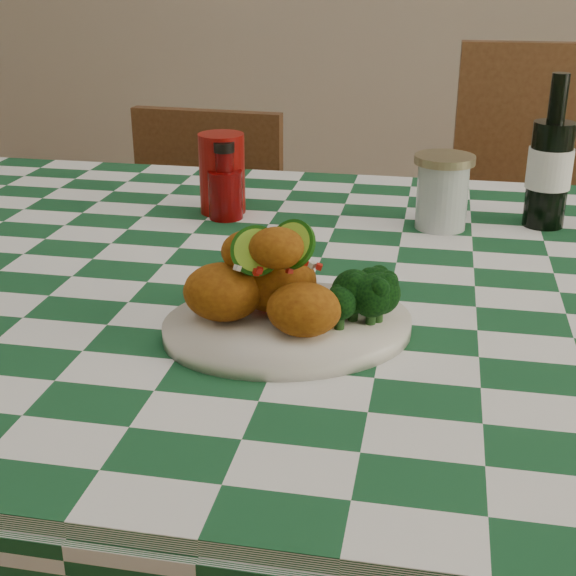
% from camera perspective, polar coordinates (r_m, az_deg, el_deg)
% --- Properties ---
extents(dining_table, '(1.66, 1.06, 0.79)m').
position_cam_1_polar(dining_table, '(1.24, 1.63, -16.11)').
color(dining_table, '#174C29').
rests_on(dining_table, ground).
extents(plate, '(0.33, 0.30, 0.02)m').
position_cam_1_polar(plate, '(0.88, 0.00, -2.77)').
color(plate, silver).
rests_on(plate, dining_table).
extents(fried_chicken_pile, '(0.16, 0.12, 0.10)m').
position_cam_1_polar(fried_chicken_pile, '(0.86, -0.64, 0.99)').
color(fried_chicken_pile, '#95540E').
rests_on(fried_chicken_pile, plate).
extents(broccoli_side, '(0.07, 0.07, 0.05)m').
position_cam_1_polar(broccoli_side, '(0.86, 5.09, -0.65)').
color(broccoli_side, black).
rests_on(broccoli_side, plate).
extents(red_tumbler, '(0.09, 0.09, 0.13)m').
position_cam_1_polar(red_tumbler, '(1.29, -4.71, 8.12)').
color(red_tumbler, maroon).
rests_on(red_tumbler, dining_table).
extents(ketchup_bottle, '(0.07, 0.07, 0.12)m').
position_cam_1_polar(ketchup_bottle, '(1.26, -4.49, 7.61)').
color(ketchup_bottle, '#5B0404').
rests_on(ketchup_bottle, dining_table).
extents(mason_jar, '(0.09, 0.09, 0.11)m').
position_cam_1_polar(mason_jar, '(1.23, 10.92, 6.72)').
color(mason_jar, '#B2BCBA').
rests_on(mason_jar, dining_table).
extents(beer_bottle, '(0.08, 0.08, 0.23)m').
position_cam_1_polar(beer_bottle, '(1.27, 18.23, 9.18)').
color(beer_bottle, black).
rests_on(beer_bottle, dining_table).
extents(wooden_chair_left, '(0.40, 0.42, 0.82)m').
position_cam_1_polar(wooden_chair_left, '(1.95, -7.12, -0.47)').
color(wooden_chair_left, '#472814').
rests_on(wooden_chair_left, ground).
extents(wooden_chair_right, '(0.47, 0.49, 0.99)m').
position_cam_1_polar(wooden_chair_right, '(1.83, 18.32, -0.17)').
color(wooden_chair_right, '#472814').
rests_on(wooden_chair_right, ground).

